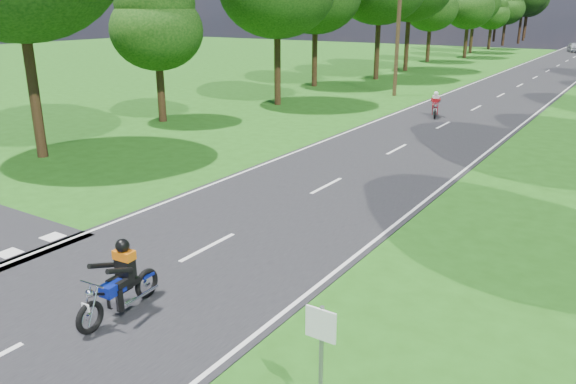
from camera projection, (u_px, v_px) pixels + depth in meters
The scene contains 8 objects.
ground at pixel (148, 279), 12.32m from camera, with size 160.00×160.00×0.00m, color #1E5012.
main_road at pixel (548, 71), 52.12m from camera, with size 7.00×140.00×0.02m, color black.
road_markings at pixel (542, 73), 50.70m from camera, with size 7.40×140.00×0.01m.
telegraph_pole at pixel (398, 33), 36.44m from camera, with size 1.20×0.26×8.00m.
road_sign at pixel (321, 351), 7.45m from camera, with size 0.45×0.07×2.00m.
rider_near_blue at pixel (118, 279), 10.66m from camera, with size 0.60×1.80×1.50m, color #0D1F99, non-canonical shape.
rider_far_red at pixel (435, 104), 30.18m from camera, with size 0.54×1.62×1.35m, color #AB0D1E, non-canonical shape.
distant_car at pixel (575, 47), 73.59m from camera, with size 1.48×3.67×1.25m, color silver.
Camera 1 is at (8.63, -7.63, 5.69)m, focal length 35.00 mm.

